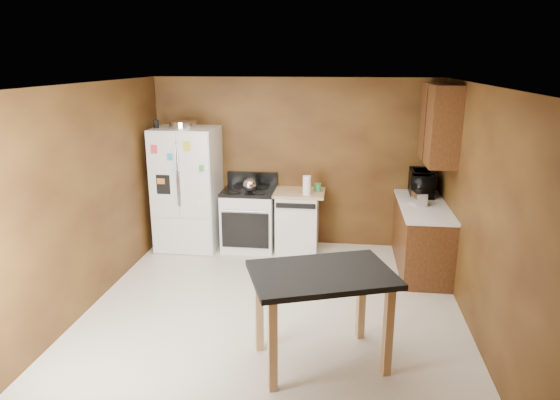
% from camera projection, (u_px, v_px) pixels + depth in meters
% --- Properties ---
extents(floor, '(4.50, 4.50, 0.00)m').
position_uv_depth(floor, '(274.00, 310.00, 5.65)').
color(floor, silver).
rests_on(floor, ground).
extents(ceiling, '(4.50, 4.50, 0.00)m').
position_uv_depth(ceiling, '(273.00, 84.00, 4.97)').
color(ceiling, white).
rests_on(ceiling, ground).
extents(wall_back, '(4.20, 0.00, 4.20)m').
position_uv_depth(wall_back, '(295.00, 163.00, 7.45)').
color(wall_back, brown).
rests_on(wall_back, ground).
extents(wall_front, '(4.20, 0.00, 4.20)m').
position_uv_depth(wall_front, '(224.00, 303.00, 3.16)').
color(wall_front, brown).
rests_on(wall_front, ground).
extents(wall_left, '(0.00, 4.50, 4.50)m').
position_uv_depth(wall_left, '(88.00, 198.00, 5.57)').
color(wall_left, brown).
rests_on(wall_left, ground).
extents(wall_right, '(0.00, 4.50, 4.50)m').
position_uv_depth(wall_right, '(479.00, 212.00, 5.05)').
color(wall_right, brown).
rests_on(wall_right, ground).
extents(roasting_pan, '(0.39, 0.39, 0.10)m').
position_uv_depth(roasting_pan, '(183.00, 124.00, 7.09)').
color(roasting_pan, silver).
rests_on(roasting_pan, refrigerator).
extents(pen_cup, '(0.08, 0.08, 0.11)m').
position_uv_depth(pen_cup, '(156.00, 124.00, 7.08)').
color(pen_cup, black).
rests_on(pen_cup, refrigerator).
extents(kettle, '(0.20, 0.20, 0.20)m').
position_uv_depth(kettle, '(250.00, 185.00, 7.17)').
color(kettle, silver).
rests_on(kettle, gas_range).
extents(paper_towel, '(0.13, 0.13, 0.27)m').
position_uv_depth(paper_towel, '(307.00, 185.00, 7.05)').
color(paper_towel, white).
rests_on(paper_towel, dishwasher).
extents(green_canister, '(0.13, 0.13, 0.11)m').
position_uv_depth(green_canister, '(317.00, 187.00, 7.26)').
color(green_canister, '#3B9B55').
rests_on(green_canister, dishwasher).
extents(toaster, '(0.19, 0.26, 0.17)m').
position_uv_depth(toaster, '(419.00, 198.00, 6.54)').
color(toaster, silver).
rests_on(toaster, right_cabinets).
extents(microwave, '(0.40, 0.57, 0.31)m').
position_uv_depth(microwave, '(421.00, 184.00, 7.01)').
color(microwave, black).
rests_on(microwave, right_cabinets).
extents(refrigerator, '(0.90, 0.80, 1.80)m').
position_uv_depth(refrigerator, '(188.00, 189.00, 7.37)').
color(refrigerator, white).
rests_on(refrigerator, ground).
extents(gas_range, '(0.76, 0.68, 1.10)m').
position_uv_depth(gas_range, '(249.00, 218.00, 7.44)').
color(gas_range, white).
rests_on(gas_range, ground).
extents(dishwasher, '(0.78, 0.63, 0.89)m').
position_uv_depth(dishwasher, '(298.00, 220.00, 7.37)').
color(dishwasher, white).
rests_on(dishwasher, ground).
extents(right_cabinets, '(0.63, 1.58, 2.45)m').
position_uv_depth(right_cabinets, '(427.00, 203.00, 6.59)').
color(right_cabinets, brown).
rests_on(right_cabinets, ground).
extents(island, '(1.47, 1.22, 0.91)m').
position_uv_depth(island, '(322.00, 286.00, 4.49)').
color(island, black).
rests_on(island, ground).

